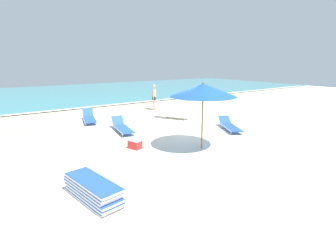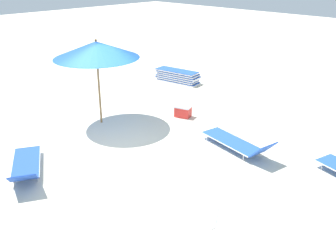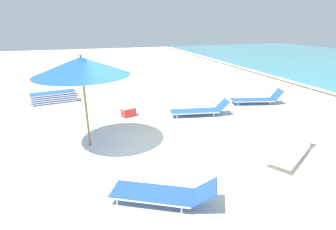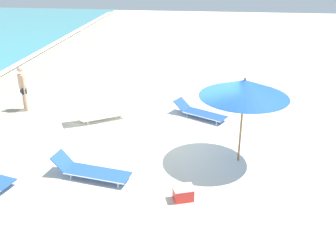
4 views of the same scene
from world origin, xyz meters
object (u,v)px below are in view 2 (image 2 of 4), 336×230
sun_lounger_beside_umbrella (161,224)px  sun_lounger_under_umbrella (26,166)px  beach_umbrella (96,50)px  lounger_stack (177,76)px  sun_lounger_near_water_left (238,143)px  cooler_box (183,111)px

sun_lounger_beside_umbrella → sun_lounger_under_umbrella: bearing=-110.1°
beach_umbrella → lounger_stack: (-4.78, -1.29, -2.01)m
beach_umbrella → lounger_stack: beach_umbrella is taller
beach_umbrella → sun_lounger_beside_umbrella: 5.87m
beach_umbrella → sun_lounger_near_water_left: bearing=109.0°
lounger_stack → sun_lounger_beside_umbrella: (7.06, 6.30, -0.04)m
beach_umbrella → sun_lounger_under_umbrella: 3.89m
lounger_stack → cooler_box: 3.83m
beach_umbrella → sun_lounger_near_water_left: 4.77m
cooler_box → sun_lounger_near_water_left: bearing=-34.7°
beach_umbrella → sun_lounger_under_umbrella: bearing=22.7°
sun_lounger_under_umbrella → sun_lounger_beside_umbrella: 3.81m
lounger_stack → cooler_box: (2.65, 2.76, -0.06)m
sun_lounger_under_umbrella → sun_lounger_beside_umbrella: (-0.76, 3.73, 0.00)m
sun_lounger_under_umbrella → sun_lounger_near_water_left: sun_lounger_near_water_left is taller
sun_lounger_under_umbrella → cooler_box: 5.17m
lounger_stack → sun_lounger_near_water_left: sun_lounger_near_water_left is taller
sun_lounger_under_umbrella → cooler_box: bearing=-153.9°
sun_lounger_beside_umbrella → sun_lounger_near_water_left: size_ratio=0.91×
lounger_stack → sun_lounger_near_water_left: size_ratio=0.89×
sun_lounger_under_umbrella → sun_lounger_near_water_left: (-4.45, 2.80, 0.00)m
lounger_stack → sun_lounger_near_water_left: (3.37, 5.37, -0.03)m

